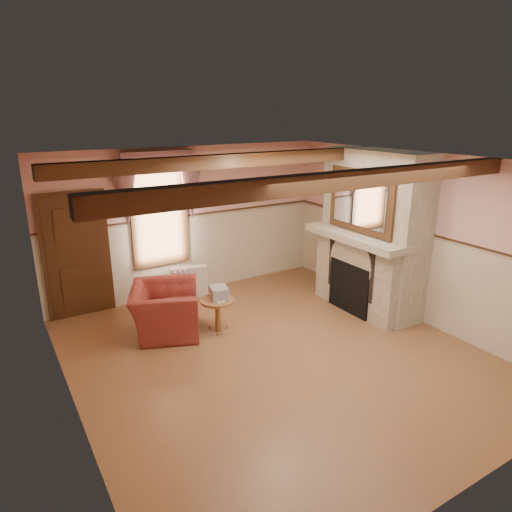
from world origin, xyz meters
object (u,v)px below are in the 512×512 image
side_table (218,315)px  mantel_clock (335,217)px  oil_lamp (353,220)px  armchair (165,310)px  bowl (366,229)px  radiator (189,282)px

side_table → mantel_clock: (2.62, 0.27, 1.25)m
side_table → oil_lamp: (2.62, -0.20, 1.29)m
armchair → side_table: 0.84m
side_table → mantel_clock: 2.91m
side_table → oil_lamp: 2.93m
armchair → mantel_clock: 3.54m
bowl → side_table: bearing=168.5°
armchair → radiator: armchair is taller
side_table → oil_lamp: size_ratio=1.96×
armchair → mantel_clock: (3.35, -0.15, 1.14)m
mantel_clock → oil_lamp: oil_lamp is taller
side_table → oil_lamp: bearing=-4.3°
bowl → mantel_clock: 0.80m
radiator → bowl: bowl is taller
side_table → armchair: bearing=150.1°
radiator → mantel_clock: mantel_clock is taller
oil_lamp → radiator: bearing=144.1°
bowl → oil_lamp: bearing=90.0°
radiator → bowl: (2.44, -2.10, 1.16)m
armchair → oil_lamp: oil_lamp is taller
oil_lamp → side_table: bearing=175.7°
armchair → bowl: bowl is taller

